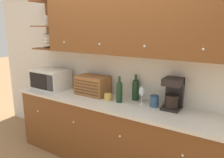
# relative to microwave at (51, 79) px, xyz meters

# --- Properties ---
(ground_plane) EXTENTS (24.00, 24.00, 0.00)m
(ground_plane) POSITION_rel_microwave_xyz_m (1.09, 0.29, -1.06)
(ground_plane) COLOR #9E754C
(wall_back) EXTENTS (5.25, 0.06, 2.60)m
(wall_back) POSITION_rel_microwave_xyz_m (1.09, 0.32, 0.24)
(wall_back) COLOR silver
(wall_back) RESTS_ON ground_plane
(counter_unit) EXTENTS (2.87, 0.61, 0.91)m
(counter_unit) POSITION_rel_microwave_xyz_m (1.09, -0.00, -0.60)
(counter_unit) COLOR brown
(counter_unit) RESTS_ON ground_plane
(backsplash_panel) EXTENTS (2.85, 0.01, 0.60)m
(backsplash_panel) POSITION_rel_microwave_xyz_m (1.09, 0.28, 0.15)
(backsplash_panel) COLOR silver
(backsplash_panel) RESTS_ON counter_unit
(upper_cabinets) EXTENTS (2.85, 0.35, 0.73)m
(upper_cabinets) POSITION_rel_microwave_xyz_m (1.24, 0.12, 0.81)
(upper_cabinets) COLOR brown
(upper_cabinets) RESTS_ON backsplash_panel
(microwave) EXTENTS (0.54, 0.39, 0.30)m
(microwave) POSITION_rel_microwave_xyz_m (0.00, 0.00, 0.00)
(microwave) COLOR silver
(microwave) RESTS_ON counter_unit
(mug_blue_second) EXTENTS (0.10, 0.08, 0.09)m
(mug_blue_second) POSITION_rel_microwave_xyz_m (0.42, 0.20, -0.10)
(mug_blue_second) COLOR gold
(mug_blue_second) RESTS_ON counter_unit
(bread_box) EXTENTS (0.45, 0.29, 0.27)m
(bread_box) POSITION_rel_microwave_xyz_m (0.75, 0.09, -0.01)
(bread_box) COLOR #996033
(bread_box) RESTS_ON counter_unit
(mug) EXTENTS (0.11, 0.10, 0.09)m
(mug) POSITION_rel_microwave_xyz_m (1.07, 0.00, -0.11)
(mug) COLOR gold
(mug) RESTS_ON counter_unit
(wine_bottle) EXTENTS (0.08, 0.08, 0.34)m
(wine_bottle) POSITION_rel_microwave_xyz_m (1.24, 0.01, 0.00)
(wine_bottle) COLOR #19381E
(wine_bottle) RESTS_ON counter_unit
(second_wine_bottle) EXTENTS (0.09, 0.09, 0.34)m
(second_wine_bottle) POSITION_rel_microwave_xyz_m (1.38, 0.20, 0.01)
(second_wine_bottle) COLOR #19381E
(second_wine_bottle) RESTS_ON counter_unit
(wine_glass) EXTENTS (0.08, 0.08, 0.22)m
(wine_glass) POSITION_rel_microwave_xyz_m (1.51, 0.11, 0.00)
(wine_glass) COLOR silver
(wine_glass) RESTS_ON counter_unit
(storage_canister) EXTENTS (0.11, 0.11, 0.14)m
(storage_canister) POSITION_rel_microwave_xyz_m (1.68, 0.10, -0.08)
(storage_canister) COLOR #33567A
(storage_canister) RESTS_ON counter_unit
(coffee_maker) EXTENTS (0.21, 0.22, 0.37)m
(coffee_maker) POSITION_rel_microwave_xyz_m (1.88, 0.15, 0.04)
(coffee_maker) COLOR black
(coffee_maker) RESTS_ON counter_unit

